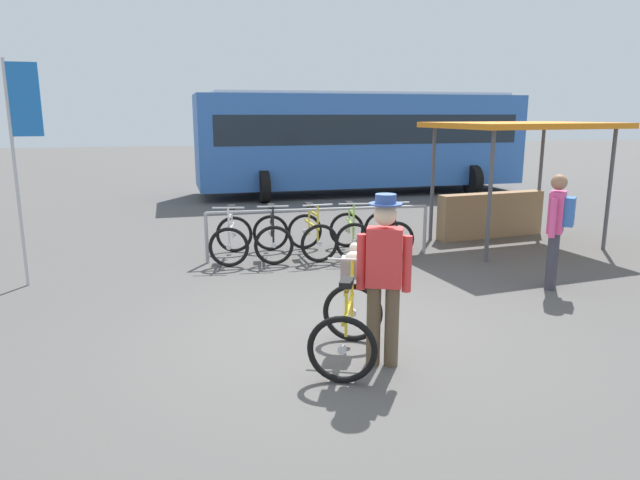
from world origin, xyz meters
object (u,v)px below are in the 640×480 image
(bus_distant, at_px, (360,137))
(banner_flag, at_px, (21,131))
(racked_bike_black, at_px, (272,237))
(pedestrian_with_backpack, at_px, (557,224))
(racked_bike_white, at_px, (232,238))
(racked_bike_red, at_px, (388,232))
(market_stall, at_px, (507,170))
(racked_bike_lime, at_px, (350,233))
(racked_bike_yellow, at_px, (312,235))
(featured_bicycle, at_px, (349,311))
(person_with_featured_bike, at_px, (384,274))

(bus_distant, xyz_separation_m, banner_flag, (-7.78, -8.24, 0.49))
(racked_bike_black, height_order, pedestrian_with_backpack, pedestrian_with_backpack)
(racked_bike_white, xyz_separation_m, banner_flag, (-2.93, -0.78, 1.86))
(racked_bike_red, distance_m, pedestrian_with_backpack, 3.12)
(bus_distant, bearing_deg, market_stall, -86.32)
(racked_bike_white, xyz_separation_m, racked_bike_lime, (2.10, -0.14, 0.00))
(racked_bike_black, distance_m, pedestrian_with_backpack, 4.59)
(racked_bike_yellow, bearing_deg, featured_bicycle, -98.99)
(racked_bike_black, xyz_separation_m, banner_flag, (-3.63, -0.73, 1.86))
(racked_bike_black, bearing_deg, market_stall, 1.65)
(banner_flag, bearing_deg, pedestrian_with_backpack, -16.23)
(market_stall, bearing_deg, featured_bicycle, -135.94)
(bus_distant, bearing_deg, featured_bicycle, -109.24)
(racked_bike_yellow, distance_m, racked_bike_lime, 0.70)
(racked_bike_lime, bearing_deg, bus_distant, 70.09)
(racked_bike_black, relative_size, racked_bike_red, 1.00)
(racked_bike_lime, height_order, bus_distant, bus_distant)
(person_with_featured_bike, bearing_deg, banner_flag, 135.14)
(racked_bike_red, height_order, featured_bicycle, featured_bicycle)
(racked_bike_black, relative_size, featured_bicycle, 0.93)
(featured_bicycle, height_order, market_stall, market_stall)
(racked_bike_lime, xyz_separation_m, racked_bike_red, (0.70, -0.05, -0.00))
(racked_bike_black, relative_size, market_stall, 0.35)
(racked_bike_yellow, distance_m, featured_bicycle, 4.33)
(racked_bike_red, relative_size, featured_bicycle, 0.93)
(racked_bike_black, height_order, bus_distant, bus_distant)
(person_with_featured_bike, bearing_deg, racked_bike_black, 93.39)
(pedestrian_with_backpack, height_order, banner_flag, banner_flag)
(racked_bike_black, xyz_separation_m, racked_bike_lime, (1.40, -0.09, -0.00))
(person_with_featured_bike, bearing_deg, racked_bike_yellow, 84.69)
(person_with_featured_bike, height_order, bus_distant, bus_distant)
(pedestrian_with_backpack, height_order, market_stall, market_stall)
(racked_bike_white, bearing_deg, pedestrian_with_backpack, -34.00)
(racked_bike_black, bearing_deg, person_with_featured_bike, -86.61)
(featured_bicycle, distance_m, market_stall, 6.47)
(racked_bike_black, distance_m, bus_distant, 8.68)
(racked_bike_white, height_order, market_stall, market_stall)
(racked_bike_lime, distance_m, pedestrian_with_backpack, 3.54)
(market_stall, distance_m, banner_flag, 8.34)
(racked_bike_lime, relative_size, market_stall, 0.36)
(racked_bike_yellow, bearing_deg, racked_bike_lime, -3.82)
(person_with_featured_bike, relative_size, market_stall, 0.52)
(racked_bike_white, relative_size, racked_bike_red, 1.02)
(racked_bike_yellow, xyz_separation_m, racked_bike_red, (1.40, -0.09, 0.00))
(pedestrian_with_backpack, xyz_separation_m, banner_flag, (-7.20, 2.10, 1.29))
(racked_bike_white, relative_size, person_with_featured_bike, 0.69)
(racked_bike_red, xyz_separation_m, bus_distant, (2.05, 7.64, 1.37))
(bus_distant, bearing_deg, racked_bike_black, -118.94)
(racked_bike_red, height_order, pedestrian_with_backpack, pedestrian_with_backpack)
(racked_bike_lime, height_order, person_with_featured_bike, person_with_featured_bike)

